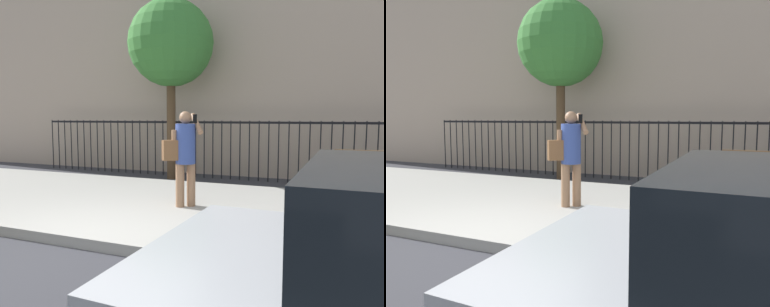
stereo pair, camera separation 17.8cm
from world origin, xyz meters
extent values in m
plane|color=#333338|center=(0.00, 0.00, 0.00)|extent=(60.00, 60.00, 0.00)
cube|color=#9E9B93|center=(0.00, 2.20, 0.07)|extent=(28.00, 4.40, 0.15)
cube|color=tan|center=(0.00, 8.50, 5.34)|extent=(28.00, 4.00, 10.67)
cube|color=black|center=(0.00, 5.90, 1.55)|extent=(12.00, 0.04, 0.06)
cylinder|color=black|center=(-6.00, 5.90, 0.80)|extent=(0.03, 0.03, 1.60)
cylinder|color=black|center=(-5.74, 5.90, 0.80)|extent=(0.03, 0.03, 1.60)
cylinder|color=black|center=(-5.49, 5.90, 0.80)|extent=(0.03, 0.03, 1.60)
cylinder|color=black|center=(-5.23, 5.90, 0.80)|extent=(0.03, 0.03, 1.60)
cylinder|color=black|center=(-4.98, 5.90, 0.80)|extent=(0.03, 0.03, 1.60)
cylinder|color=black|center=(-4.72, 5.90, 0.80)|extent=(0.03, 0.03, 1.60)
cylinder|color=black|center=(-4.47, 5.90, 0.80)|extent=(0.03, 0.03, 1.60)
cylinder|color=black|center=(-4.21, 5.90, 0.80)|extent=(0.03, 0.03, 1.60)
cylinder|color=black|center=(-3.96, 5.90, 0.80)|extent=(0.03, 0.03, 1.60)
cylinder|color=black|center=(-3.70, 5.90, 0.80)|extent=(0.03, 0.03, 1.60)
cylinder|color=black|center=(-3.45, 5.90, 0.80)|extent=(0.03, 0.03, 1.60)
cylinder|color=black|center=(-3.19, 5.90, 0.80)|extent=(0.03, 0.03, 1.60)
cylinder|color=black|center=(-2.94, 5.90, 0.80)|extent=(0.03, 0.03, 1.60)
cylinder|color=black|center=(-2.68, 5.90, 0.80)|extent=(0.03, 0.03, 1.60)
cylinder|color=black|center=(-2.43, 5.90, 0.80)|extent=(0.03, 0.03, 1.60)
cylinder|color=black|center=(-2.17, 5.90, 0.80)|extent=(0.03, 0.03, 1.60)
cylinder|color=black|center=(-1.91, 5.90, 0.80)|extent=(0.03, 0.03, 1.60)
cylinder|color=black|center=(-1.66, 5.90, 0.80)|extent=(0.03, 0.03, 1.60)
cylinder|color=black|center=(-1.40, 5.90, 0.80)|extent=(0.03, 0.03, 1.60)
cylinder|color=black|center=(-1.15, 5.90, 0.80)|extent=(0.03, 0.03, 1.60)
cylinder|color=black|center=(-0.89, 5.90, 0.80)|extent=(0.03, 0.03, 1.60)
cylinder|color=black|center=(-0.64, 5.90, 0.80)|extent=(0.03, 0.03, 1.60)
cylinder|color=black|center=(-0.38, 5.90, 0.80)|extent=(0.03, 0.03, 1.60)
cylinder|color=black|center=(-0.13, 5.90, 0.80)|extent=(0.03, 0.03, 1.60)
cylinder|color=black|center=(0.13, 5.90, 0.80)|extent=(0.03, 0.03, 1.60)
cylinder|color=black|center=(0.38, 5.90, 0.80)|extent=(0.03, 0.03, 1.60)
cylinder|color=black|center=(0.64, 5.90, 0.80)|extent=(0.03, 0.03, 1.60)
cylinder|color=black|center=(0.89, 5.90, 0.80)|extent=(0.03, 0.03, 1.60)
cylinder|color=black|center=(1.15, 5.90, 0.80)|extent=(0.03, 0.03, 1.60)
cylinder|color=black|center=(1.40, 5.90, 0.80)|extent=(0.03, 0.03, 1.60)
cylinder|color=black|center=(1.66, 5.90, 0.80)|extent=(0.03, 0.03, 1.60)
cylinder|color=black|center=(1.91, 5.90, 0.80)|extent=(0.03, 0.03, 1.60)
cylinder|color=black|center=(2.17, 5.90, 0.80)|extent=(0.03, 0.03, 1.60)
cylinder|color=black|center=(2.43, 5.90, 0.80)|extent=(0.03, 0.03, 1.60)
cylinder|color=black|center=(2.68, 5.90, 0.80)|extent=(0.03, 0.03, 1.60)
cylinder|color=black|center=(2.94, 5.90, 0.80)|extent=(0.03, 0.03, 1.60)
cylinder|color=black|center=(3.19, 5.90, 0.80)|extent=(0.03, 0.03, 1.60)
cylinder|color=black|center=(3.45, 5.90, 0.80)|extent=(0.03, 0.03, 1.60)
cylinder|color=black|center=(3.70, 5.90, 0.80)|extent=(0.03, 0.03, 1.60)
cylinder|color=black|center=(2.57, -0.79, 0.32)|extent=(0.65, 0.24, 0.64)
cylinder|color=#936B4C|center=(0.49, 2.13, 0.52)|extent=(0.15, 0.15, 0.75)
cylinder|color=#936B4C|center=(0.34, 2.00, 0.52)|extent=(0.15, 0.15, 0.75)
cylinder|color=#33478C|center=(0.41, 2.06, 1.24)|extent=(0.48, 0.48, 0.68)
sphere|color=#936B4C|center=(0.41, 2.06, 1.69)|extent=(0.21, 0.21, 0.21)
cylinder|color=#936B4C|center=(0.57, 2.19, 1.58)|extent=(0.37, 0.42, 0.37)
cylinder|color=#936B4C|center=(0.26, 1.93, 1.22)|extent=(0.09, 0.09, 0.52)
cube|color=black|center=(0.57, 2.11, 1.67)|extent=(0.06, 0.05, 0.15)
cube|color=brown|center=(0.21, 1.90, 1.14)|extent=(0.32, 0.30, 0.34)
cube|color=brown|center=(3.58, 3.75, 0.60)|extent=(1.60, 0.45, 0.05)
cube|color=#333338|center=(2.88, 3.75, 0.35)|extent=(0.08, 0.41, 0.40)
cylinder|color=#4C3823|center=(-1.40, 5.38, 1.51)|extent=(0.24, 0.24, 3.02)
sphere|color=#387A33|center=(-1.40, 5.38, 3.65)|extent=(2.29, 2.29, 2.29)
camera|label=1|loc=(2.85, -3.71, 1.69)|focal=34.40mm
camera|label=2|loc=(3.01, -3.64, 1.69)|focal=34.40mm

